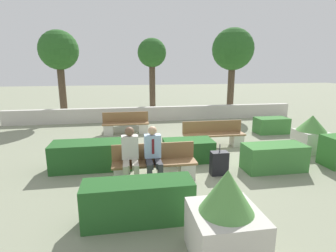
{
  "coord_description": "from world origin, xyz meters",
  "views": [
    {
      "loc": [
        -1.52,
        -7.04,
        2.68
      ],
      "look_at": [
        -0.26,
        0.5,
        0.9
      ],
      "focal_mm": 28.0,
      "sensor_mm": 36.0,
      "label": 1
    }
  ],
  "objects_px": {
    "planter_corner_right": "(311,133)",
    "suitcase": "(219,163)",
    "tree_center_left": "(152,56)",
    "person_seated_man": "(153,152)",
    "bench_right_side": "(126,126)",
    "bench_left_side": "(214,137)",
    "tree_leftmost": "(59,52)",
    "bench_front": "(155,166)",
    "planter_corner_left": "(225,220)",
    "tree_center_right": "(233,50)",
    "person_seated_woman": "(130,154)"
  },
  "relations": [
    {
      "from": "planter_corner_left",
      "to": "person_seated_man",
      "type": "bearing_deg",
      "value": 105.03
    },
    {
      "from": "bench_right_side",
      "to": "person_seated_man",
      "type": "height_order",
      "value": "person_seated_man"
    },
    {
      "from": "planter_corner_left",
      "to": "tree_leftmost",
      "type": "relative_size",
      "value": 0.31
    },
    {
      "from": "planter_corner_left",
      "to": "tree_center_left",
      "type": "bearing_deg",
      "value": 89.09
    },
    {
      "from": "bench_front",
      "to": "planter_corner_left",
      "type": "relative_size",
      "value": 1.5
    },
    {
      "from": "bench_front",
      "to": "person_seated_woman",
      "type": "bearing_deg",
      "value": -165.97
    },
    {
      "from": "suitcase",
      "to": "tree_center_left",
      "type": "distance_m",
      "value": 8.67
    },
    {
      "from": "tree_center_left",
      "to": "planter_corner_left",
      "type": "bearing_deg",
      "value": -90.91
    },
    {
      "from": "suitcase",
      "to": "person_seated_woman",
      "type": "bearing_deg",
      "value": -176.0
    },
    {
      "from": "tree_center_left",
      "to": "suitcase",
      "type": "bearing_deg",
      "value": -84.54
    },
    {
      "from": "person_seated_man",
      "to": "tree_leftmost",
      "type": "bearing_deg",
      "value": 114.49
    },
    {
      "from": "bench_right_side",
      "to": "planter_corner_left",
      "type": "height_order",
      "value": "planter_corner_left"
    },
    {
      "from": "person_seated_woman",
      "to": "tree_center_right",
      "type": "bearing_deg",
      "value": 55.09
    },
    {
      "from": "planter_corner_right",
      "to": "tree_leftmost",
      "type": "height_order",
      "value": "tree_leftmost"
    },
    {
      "from": "tree_center_right",
      "to": "planter_corner_left",
      "type": "bearing_deg",
      "value": -112.76
    },
    {
      "from": "bench_left_side",
      "to": "tree_leftmost",
      "type": "relative_size",
      "value": 0.48
    },
    {
      "from": "person_seated_woman",
      "to": "bench_front",
      "type": "bearing_deg",
      "value": 14.03
    },
    {
      "from": "person_seated_man",
      "to": "bench_right_side",
      "type": "bearing_deg",
      "value": 97.27
    },
    {
      "from": "planter_corner_left",
      "to": "tree_center_right",
      "type": "bearing_deg",
      "value": 67.24
    },
    {
      "from": "suitcase",
      "to": "tree_center_left",
      "type": "bearing_deg",
      "value": 95.46
    },
    {
      "from": "person_seated_man",
      "to": "planter_corner_left",
      "type": "height_order",
      "value": "planter_corner_left"
    },
    {
      "from": "bench_left_side",
      "to": "planter_corner_right",
      "type": "height_order",
      "value": "planter_corner_right"
    },
    {
      "from": "planter_corner_left",
      "to": "suitcase",
      "type": "relative_size",
      "value": 1.67
    },
    {
      "from": "bench_right_side",
      "to": "tree_center_right",
      "type": "height_order",
      "value": "tree_center_right"
    },
    {
      "from": "planter_corner_right",
      "to": "tree_center_left",
      "type": "distance_m",
      "value": 8.48
    },
    {
      "from": "person_seated_woman",
      "to": "planter_corner_right",
      "type": "distance_m",
      "value": 5.85
    },
    {
      "from": "person_seated_man",
      "to": "tree_center_right",
      "type": "height_order",
      "value": "tree_center_right"
    },
    {
      "from": "person_seated_man",
      "to": "tree_center_left",
      "type": "height_order",
      "value": "tree_center_left"
    },
    {
      "from": "person_seated_man",
      "to": "bench_front",
      "type": "bearing_deg",
      "value": 73.27
    },
    {
      "from": "planter_corner_left",
      "to": "tree_center_right",
      "type": "distance_m",
      "value": 12.33
    },
    {
      "from": "suitcase",
      "to": "bench_left_side",
      "type": "bearing_deg",
      "value": 74.11
    },
    {
      "from": "bench_front",
      "to": "bench_right_side",
      "type": "distance_m",
      "value": 4.53
    },
    {
      "from": "bench_front",
      "to": "suitcase",
      "type": "relative_size",
      "value": 2.51
    },
    {
      "from": "bench_left_side",
      "to": "suitcase",
      "type": "height_order",
      "value": "bench_left_side"
    },
    {
      "from": "bench_left_side",
      "to": "person_seated_man",
      "type": "distance_m",
      "value": 3.37
    },
    {
      "from": "bench_front",
      "to": "person_seated_man",
      "type": "xyz_separation_m",
      "value": [
        -0.04,
        -0.14,
        0.39
      ]
    },
    {
      "from": "suitcase",
      "to": "planter_corner_left",
      "type": "bearing_deg",
      "value": -108.8
    },
    {
      "from": "bench_left_side",
      "to": "tree_leftmost",
      "type": "distance_m",
      "value": 8.6
    },
    {
      "from": "tree_leftmost",
      "to": "person_seated_man",
      "type": "bearing_deg",
      "value": -65.51
    },
    {
      "from": "planter_corner_left",
      "to": "tree_center_right",
      "type": "xyz_separation_m",
      "value": [
        4.64,
        11.06,
        2.88
      ]
    },
    {
      "from": "tree_leftmost",
      "to": "tree_center_right",
      "type": "relative_size",
      "value": 0.92
    },
    {
      "from": "bench_right_side",
      "to": "person_seated_man",
      "type": "xyz_separation_m",
      "value": [
        0.59,
        -4.63,
        0.4
      ]
    },
    {
      "from": "person_seated_woman",
      "to": "tree_center_left",
      "type": "relative_size",
      "value": 0.33
    },
    {
      "from": "bench_right_side",
      "to": "tree_center_right",
      "type": "xyz_separation_m",
      "value": [
        5.94,
        3.78,
        3.15
      ]
    },
    {
      "from": "tree_leftmost",
      "to": "person_seated_woman",
      "type": "bearing_deg",
      "value": -68.71
    },
    {
      "from": "suitcase",
      "to": "tree_center_left",
      "type": "xyz_separation_m",
      "value": [
        -0.78,
        8.15,
        2.86
      ]
    },
    {
      "from": "planter_corner_left",
      "to": "planter_corner_right",
      "type": "relative_size",
      "value": 1.15
    },
    {
      "from": "bench_right_side",
      "to": "planter_corner_left",
      "type": "bearing_deg",
      "value": -80.83
    },
    {
      "from": "tree_leftmost",
      "to": "planter_corner_left",
      "type": "bearing_deg",
      "value": -67.77
    },
    {
      "from": "planter_corner_right",
      "to": "suitcase",
      "type": "height_order",
      "value": "planter_corner_right"
    }
  ]
}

